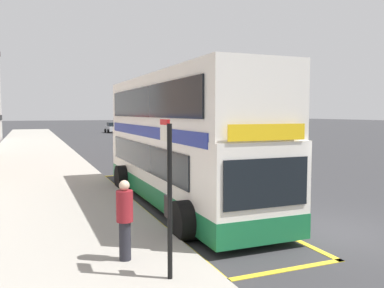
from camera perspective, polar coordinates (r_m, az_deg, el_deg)
The scene contains 7 objects.
ground_plane at distance 40.85m, azimuth -11.90°, elevation -0.02°, with size 260.00×260.00×0.00m, color #333335.
pavement_near at distance 40.20m, azimuth -21.76°, elevation -0.21°, with size 6.00×76.00×0.14m, color #A39E93.
double_decker_bus at distance 13.85m, azimuth -1.88°, elevation 0.02°, with size 3.16×11.12×4.40m.
bus_bay_markings at distance 14.28m, azimuth -2.50°, elevation -8.21°, with size 2.87×13.43×0.01m.
bus_stop_sign at distance 7.25m, azimuth -3.40°, elevation -6.10°, with size 0.09×0.51×2.88m.
parked_car_silver_ahead at distance 63.98m, azimuth -11.24°, elevation 2.31°, with size 2.09×4.20×1.62m.
pedestrian_waiting_near_sign at distance 8.35m, azimuth -9.57°, elevation -10.22°, with size 0.34×0.34×1.65m.
Camera 1 is at (-7.25, -8.08, 3.14)m, focal length 37.40 mm.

